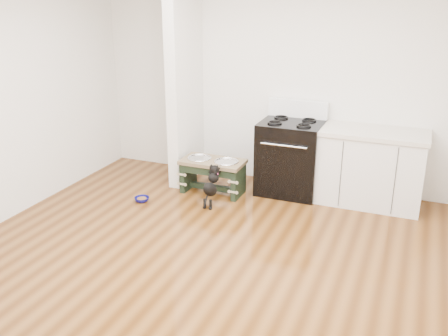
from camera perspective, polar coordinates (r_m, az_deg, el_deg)
ground at (r=4.75m, az=-2.55°, el=-11.58°), size 5.00×5.00×0.00m
room_shell at (r=4.14m, az=-2.90°, el=7.90°), size 5.00×5.00×5.00m
partition_wall at (r=6.55m, az=-4.48°, el=9.97°), size 0.15×0.80×2.70m
oven_range at (r=6.33m, az=7.61°, el=1.35°), size 0.76×0.69×1.14m
cabinet_run at (r=6.20m, az=16.41°, el=0.04°), size 1.24×0.64×0.91m
dog_feeder at (r=6.30m, az=-1.30°, el=-0.19°), size 0.79×0.42×0.45m
puppy at (r=5.95m, az=-1.45°, el=-1.90°), size 0.14×0.41×0.48m
floor_bowl at (r=6.21m, az=-9.37°, el=-3.56°), size 0.23×0.23×0.06m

